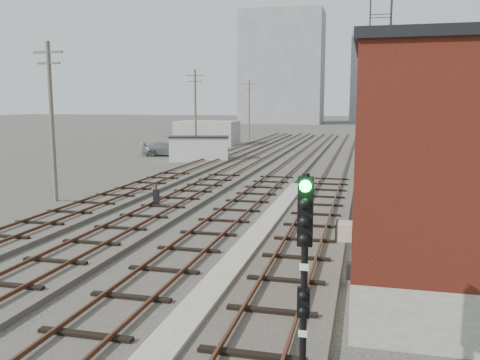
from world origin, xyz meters
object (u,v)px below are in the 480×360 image
(car_red, at_px, (162,148))
(car_silver, at_px, (190,146))
(signal_mast, at_px, (304,267))
(site_trailer, at_px, (199,149))
(car_grey, at_px, (166,149))
(switch_stand, at_px, (156,198))

(car_red, relative_size, car_silver, 0.99)
(signal_mast, distance_m, car_red, 47.45)
(site_trailer, relative_size, car_red, 1.46)
(site_trailer, height_order, car_silver, site_trailer)
(car_silver, bearing_deg, site_trailer, -174.54)
(car_red, distance_m, car_grey, 1.39)
(car_grey, bearing_deg, signal_mast, -171.89)
(signal_mast, distance_m, car_silver, 50.45)
(signal_mast, height_order, car_silver, signal_mast)
(signal_mast, distance_m, site_trailer, 40.52)
(signal_mast, height_order, switch_stand, signal_mast)
(site_trailer, distance_m, car_silver, 9.94)
(car_silver, bearing_deg, switch_stand, 177.20)
(signal_mast, bearing_deg, site_trailer, 111.20)
(switch_stand, relative_size, car_silver, 0.29)
(switch_stand, bearing_deg, car_grey, 101.73)
(switch_stand, xyz_separation_m, car_silver, (-9.02, 31.04, 0.11))
(switch_stand, distance_m, car_red, 29.06)
(car_red, bearing_deg, car_silver, -32.68)
(signal_mast, distance_m, car_grey, 46.11)
(signal_mast, bearing_deg, switch_stand, 121.73)
(car_red, height_order, car_grey, car_grey)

